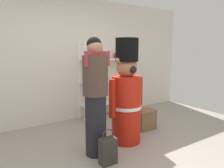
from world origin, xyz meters
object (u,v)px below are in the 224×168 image
person_shopper (95,96)px  display_crate (144,119)px  shopping_bag (108,151)px  merchandise_shelf (108,80)px  teddy_bear_guard (126,97)px

person_shopper → display_crate: 1.48m
shopping_bag → person_shopper: bearing=90.2°
merchandise_shelf → person_shopper: (-1.14, -1.50, 0.03)m
teddy_bear_guard → display_crate: 0.90m
teddy_bear_guard → shopping_bag: teddy_bear_guard is taller
merchandise_shelf → display_crate: 1.31m
person_shopper → shopping_bag: 0.76m
teddy_bear_guard → shopping_bag: 0.95m
person_shopper → shopping_bag: person_shopper is taller
merchandise_shelf → display_crate: bearing=-83.9°
teddy_bear_guard → display_crate: teddy_bear_guard is taller
teddy_bear_guard → merchandise_shelf: bearing=69.7°
merchandise_shelf → shopping_bag: bearing=-121.9°
display_crate → merchandise_shelf: bearing=96.1°
display_crate → shopping_bag: bearing=-151.2°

